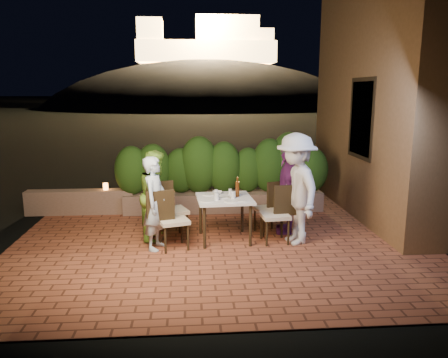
{
  "coord_description": "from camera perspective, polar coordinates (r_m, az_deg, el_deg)",
  "views": [
    {
      "loc": [
        -0.49,
        -6.72,
        2.53
      ],
      "look_at": [
        0.07,
        0.54,
        1.05
      ],
      "focal_mm": 35.0,
      "sensor_mm": 36.0,
      "label": 1
    }
  ],
  "objects": [
    {
      "name": "parapet_lamp",
      "position": [
        9.4,
        -15.2,
        -0.95
      ],
      "size": [
        0.1,
        0.1,
        0.14
      ],
      "primitive_type": "cylinder",
      "color": "orange",
      "rests_on": "parapet"
    },
    {
      "name": "glass_ne",
      "position": [
        7.32,
        1.2,
        -2.08
      ],
      "size": [
        0.07,
        0.07,
        0.12
      ],
      "primitive_type": "cylinder",
      "color": "silver",
      "rests_on": "dining_table"
    },
    {
      "name": "hedge",
      "position": [
        9.18,
        -0.03,
        1.58
      ],
      "size": [
        4.0,
        0.7,
        1.1
      ],
      "primitive_type": null,
      "color": "#204212",
      "rests_on": "planter"
    },
    {
      "name": "window_pane",
      "position": [
        8.87,
        17.67,
        7.54
      ],
      "size": [
        0.08,
        1.0,
        1.4
      ],
      "primitive_type": "cube",
      "color": "black",
      "rests_on": "building_wall"
    },
    {
      "name": "dining_table",
      "position": [
        7.49,
        0.06,
        -5.22
      ],
      "size": [
        0.97,
        0.97,
        0.75
      ],
      "primitive_type": null,
      "rotation": [
        0.0,
        0.0,
        0.06
      ],
      "color": "white",
      "rests_on": "ground"
    },
    {
      "name": "plate_front",
      "position": [
        7.13,
        1.04,
        -2.92
      ],
      "size": [
        0.24,
        0.24,
        0.01
      ],
      "primitive_type": "cylinder",
      "color": "white",
      "rests_on": "dining_table"
    },
    {
      "name": "glass_nw",
      "position": [
        7.22,
        -0.95,
        -2.29
      ],
      "size": [
        0.07,
        0.07,
        0.12
      ],
      "primitive_type": "cylinder",
      "color": "silver",
      "rests_on": "dining_table"
    },
    {
      "name": "bowl",
      "position": [
        7.66,
        -0.87,
        -1.78
      ],
      "size": [
        0.18,
        0.18,
        0.04
      ],
      "primitive_type": "imported",
      "rotation": [
        0.0,
        0.0,
        -0.04
      ],
      "color": "white",
      "rests_on": "dining_table"
    },
    {
      "name": "window_frame",
      "position": [
        8.87,
        17.61,
        7.54
      ],
      "size": [
        0.06,
        1.15,
        1.55
      ],
      "primitive_type": "cube",
      "color": "black",
      "rests_on": "building_wall"
    },
    {
      "name": "chair_right_front",
      "position": [
        7.41,
        6.67,
        -4.58
      ],
      "size": [
        0.49,
        0.49,
        0.98
      ],
      "primitive_type": null,
      "rotation": [
        0.0,
        0.0,
        3.23
      ],
      "color": "black",
      "rests_on": "ground"
    },
    {
      "name": "plate_centre",
      "position": [
        7.41,
        -0.21,
        -2.37
      ],
      "size": [
        0.21,
        0.21,
        0.01
      ],
      "primitive_type": "cylinder",
      "color": "white",
      "rests_on": "dining_table"
    },
    {
      "name": "parapet",
      "position": [
        9.58,
        -18.24,
        -2.86
      ],
      "size": [
        2.2,
        0.3,
        0.5
      ],
      "primitive_type": "cube",
      "color": "#7B5F4E",
      "rests_on": "ground"
    },
    {
      "name": "ground",
      "position": [
        7.2,
        -0.22,
        -9.25
      ],
      "size": [
        400.0,
        400.0,
        0.0
      ],
      "primitive_type": "plane",
      "color": "black",
      "rests_on": "ground"
    },
    {
      "name": "building_wall",
      "position": [
        9.63,
        21.11,
        10.56
      ],
      "size": [
        1.6,
        5.0,
        5.0
      ],
      "primitive_type": "cube",
      "color": "brown",
      "rests_on": "ground"
    },
    {
      "name": "chair_left_front",
      "position": [
        7.12,
        -6.62,
        -5.24
      ],
      "size": [
        0.57,
        0.57,
        0.98
      ],
      "primitive_type": null,
      "rotation": [
        0.0,
        0.0,
        0.29
      ],
      "color": "black",
      "rests_on": "ground"
    },
    {
      "name": "plate_ne",
      "position": [
        7.19,
        2.35,
        -2.8
      ],
      "size": [
        0.2,
        0.2,
        0.01
      ],
      "primitive_type": "cylinder",
      "color": "white",
      "rests_on": "dining_table"
    },
    {
      "name": "hill",
      "position": [
        67.08,
        -2.26,
        5.9
      ],
      "size": [
        52.0,
        40.0,
        22.0
      ],
      "primitive_type": "ellipsoid",
      "color": "black",
      "rests_on": "ground"
    },
    {
      "name": "terrace_floor",
      "position": [
        7.69,
        -0.5,
        -8.31
      ],
      "size": [
        7.0,
        6.0,
        0.15
      ],
      "primitive_type": "cube",
      "color": "brown",
      "rests_on": "ground"
    },
    {
      "name": "chair_right_back",
      "position": [
        7.87,
        5.78,
        -3.77
      ],
      "size": [
        0.54,
        0.54,
        0.93
      ],
      "primitive_type": null,
      "rotation": [
        0.0,
        0.0,
        3.44
      ],
      "color": "black",
      "rests_on": "ground"
    },
    {
      "name": "plate_sw",
      "position": [
        7.59,
        -2.06,
        -2.03
      ],
      "size": [
        0.22,
        0.22,
        0.01
      ],
      "primitive_type": "cylinder",
      "color": "white",
      "rests_on": "dining_table"
    },
    {
      "name": "diner_purple",
      "position": [
        7.87,
        8.32,
        -1.32
      ],
      "size": [
        0.56,
        1.0,
        1.6
      ],
      "primitive_type": "imported",
      "rotation": [
        0.0,
        0.0,
        -1.76
      ],
      "color": "#682570",
      "rests_on": "ground"
    },
    {
      "name": "glass_se",
      "position": [
        7.58,
        0.83,
        -1.68
      ],
      "size": [
        0.06,
        0.06,
        0.1
      ],
      "primitive_type": "cylinder",
      "color": "silver",
      "rests_on": "dining_table"
    },
    {
      "name": "glass_sw",
      "position": [
        7.52,
        -1.03,
        -1.78
      ],
      "size": [
        0.06,
        0.06,
        0.11
      ],
      "primitive_type": "cylinder",
      "color": "silver",
      "rests_on": "dining_table"
    },
    {
      "name": "diner_white",
      "position": [
        7.32,
        9.34,
        -1.29
      ],
      "size": [
        0.94,
        1.32,
        1.86
      ],
      "primitive_type": "imported",
      "rotation": [
        0.0,
        0.0,
        -1.34
      ],
      "color": "silver",
      "rests_on": "ground"
    },
    {
      "name": "diner_green",
      "position": [
        7.57,
        -8.82,
        -2.07
      ],
      "size": [
        0.67,
        0.81,
        1.54
      ],
      "primitive_type": "imported",
      "rotation": [
        0.0,
        0.0,
        1.45
      ],
      "color": "#81BE3B",
      "rests_on": "ground"
    },
    {
      "name": "fortress",
      "position": [
        67.24,
        -2.36,
        18.3
      ],
      "size": [
        26.0,
        8.0,
        8.0
      ],
      "primitive_type": null,
      "color": "#FFCC7A",
      "rests_on": "hill"
    },
    {
      "name": "beer_bottle",
      "position": [
        7.44,
        1.76,
        -1.03
      ],
      "size": [
        0.07,
        0.07,
        0.34
      ],
      "primitive_type": null,
      "color": "#4D240C",
      "rests_on": "dining_table"
    },
    {
      "name": "planter",
      "position": [
        9.34,
        -0.03,
        -2.95
      ],
      "size": [
        4.2,
        0.55,
        0.4
      ],
      "primitive_type": "cube",
      "color": "#7B5F4E",
      "rests_on": "ground"
    },
    {
      "name": "plate_nw",
      "position": [
        7.16,
        -2.23,
        -2.84
      ],
      "size": [
        0.24,
        0.24,
        0.01
      ],
      "primitive_type": "cylinder",
      "color": "white",
      "rests_on": "dining_table"
    },
    {
      "name": "plate_se",
      "position": [
        7.66,
        1.68,
        -1.91
      ],
      "size": [
        0.2,
        0.2,
        0.01
      ],
      "primitive_type": "cylinder",
      "color": "white",
      "rests_on": "dining_table"
    },
    {
      "name": "chair_left_back",
      "position": [
        7.61,
        -6.77,
        -3.97
      ],
      "size": [
        0.61,
        0.61,
        1.02
      ],
      "primitive_type": null,
      "rotation": [
        0.0,
        0.0,
        0.36
      ],
      "color": "black",
      "rests_on": "ground"
    },
    {
      "name": "diner_blue",
      "position": [
        7.08,
        -8.98,
        -3.15
      ],
      "size": [
        0.5,
        0.63,
        1.51
      ],
      "primitive_type": "imported",
      "rotation": [
        0.0,
        0.0,
        1.3
      ],
      "color": "silver",
      "rests_on": "ground"
    }
  ]
}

